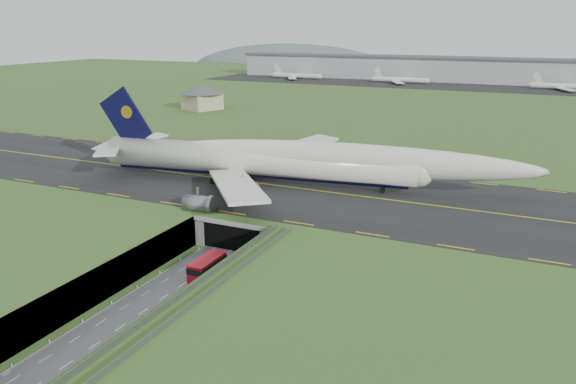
% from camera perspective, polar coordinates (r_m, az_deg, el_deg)
% --- Properties ---
extents(ground, '(900.00, 900.00, 0.00)m').
position_cam_1_polar(ground, '(100.70, -8.05, -7.59)').
color(ground, '#3F6127').
rests_on(ground, ground).
extents(airfield_deck, '(800.00, 800.00, 6.00)m').
position_cam_1_polar(airfield_deck, '(99.52, -8.12, -6.01)').
color(airfield_deck, gray).
rests_on(airfield_deck, ground).
extents(trench_road, '(12.00, 75.00, 0.20)m').
position_cam_1_polar(trench_road, '(95.07, -10.50, -9.17)').
color(trench_road, slate).
rests_on(trench_road, ground).
extents(taxiway, '(800.00, 44.00, 0.18)m').
position_cam_1_polar(taxiway, '(125.84, -0.09, 0.51)').
color(taxiway, black).
rests_on(taxiway, airfield_deck).
extents(tunnel_portal, '(17.00, 22.30, 6.00)m').
position_cam_1_polar(tunnel_portal, '(112.81, -3.56, -2.93)').
color(tunnel_portal, gray).
rests_on(tunnel_portal, ground).
extents(guideway, '(3.00, 53.00, 7.05)m').
position_cam_1_polar(guideway, '(78.55, -8.91, -10.61)').
color(guideway, '#A8A8A3').
rests_on(guideway, ground).
extents(jumbo_jet, '(104.92, 65.07, 21.74)m').
position_cam_1_polar(jumbo_jet, '(125.56, -0.09, 3.20)').
color(jumbo_jet, silver).
rests_on(jumbo_jet, ground).
extents(shuttle_tram, '(3.18, 8.07, 3.27)m').
position_cam_1_polar(shuttle_tram, '(96.38, -8.19, -7.57)').
color(shuttle_tram, '#B70C1B').
rests_on(shuttle_tram, ground).
extents(service_building, '(25.19, 25.19, 10.50)m').
position_cam_1_polar(service_building, '(246.41, -8.74, 9.71)').
color(service_building, '#BBB187').
rests_on(service_building, ground).
extents(cargo_terminal, '(320.00, 67.00, 15.60)m').
position_cam_1_polar(cargo_terminal, '(380.59, 17.30, 11.81)').
color(cargo_terminal, '#B2B2B2').
rests_on(cargo_terminal, ground).
extents(distant_hills, '(700.00, 91.00, 60.00)m').
position_cam_1_polar(distant_hills, '(508.96, 26.53, 9.83)').
color(distant_hills, '#566861').
rests_on(distant_hills, ground).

